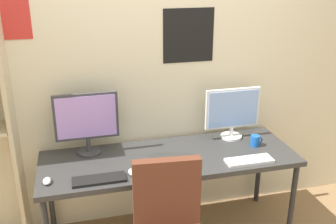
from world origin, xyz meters
The scene contains 10 objects.
wall_back centered at (0.00, 1.02, 1.30)m, with size 4.37×0.11×2.60m.
desk centered at (0.00, 0.60, 0.69)m, with size 1.97×0.68×0.74m.
monitor_left centered at (-0.60, 0.81, 1.02)m, with size 0.49×0.18×0.49m.
monitor_right centered at (0.60, 0.81, 0.98)m, with size 0.47×0.18×0.44m.
keyboard_left centered at (-0.56, 0.37, 0.75)m, with size 0.37×0.13×0.02m, color black.
keyboard_right centered at (0.56, 0.37, 0.75)m, with size 0.36×0.13×0.02m, color silver.
mouse_left_side centered at (-0.91, 0.43, 0.76)m, with size 0.06×0.10×0.03m, color silver.
mouse_right_side centered at (-0.32, 0.40, 0.76)m, with size 0.06×0.10×0.03m, color silver.
laptop_closed centered at (0.00, 0.50, 0.75)m, with size 0.32×0.22×0.02m, color #2D2D2D.
coffee_mug centered at (0.73, 0.61, 0.79)m, with size 0.11×0.08×0.09m.
Camera 1 is at (-0.67, -2.00, 2.14)m, focal length 41.54 mm.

